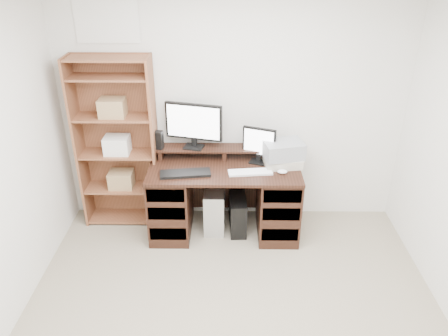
{
  "coord_description": "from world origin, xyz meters",
  "views": [
    {
      "loc": [
        -0.04,
        -2.19,
        2.74
      ],
      "look_at": [
        -0.08,
        1.43,
        0.85
      ],
      "focal_mm": 35.0,
      "sensor_mm": 36.0,
      "label": 1
    }
  ],
  "objects_px": {
    "printer": "(282,161)",
    "monitor_wide": "(194,123)",
    "tower_silver": "(215,207)",
    "bookshelf": "(117,142)",
    "tower_black": "(238,214)",
    "monitor_small": "(259,144)",
    "desk": "(224,198)"
  },
  "relations": [
    {
      "from": "printer",
      "to": "monitor_wide",
      "type": "bearing_deg",
      "value": 162.18
    },
    {
      "from": "monitor_wide",
      "to": "tower_silver",
      "type": "xyz_separation_m",
      "value": [
        0.2,
        -0.14,
        -0.89
      ]
    },
    {
      "from": "monitor_wide",
      "to": "bookshelf",
      "type": "height_order",
      "value": "bookshelf"
    },
    {
      "from": "printer",
      "to": "tower_black",
      "type": "height_order",
      "value": "printer"
    },
    {
      "from": "monitor_wide",
      "to": "printer",
      "type": "height_order",
      "value": "monitor_wide"
    },
    {
      "from": "tower_black",
      "to": "bookshelf",
      "type": "distance_m",
      "value": 1.45
    },
    {
      "from": "tower_silver",
      "to": "bookshelf",
      "type": "bearing_deg",
      "value": 172.69
    },
    {
      "from": "printer",
      "to": "tower_silver",
      "type": "xyz_separation_m",
      "value": [
        -0.68,
        0.03,
        -0.56
      ]
    },
    {
      "from": "monitor_wide",
      "to": "monitor_small",
      "type": "xyz_separation_m",
      "value": [
        0.65,
        -0.09,
        -0.18
      ]
    },
    {
      "from": "desk",
      "to": "printer",
      "type": "relative_size",
      "value": 4.2
    },
    {
      "from": "tower_silver",
      "to": "tower_black",
      "type": "height_order",
      "value": "tower_silver"
    },
    {
      "from": "tower_black",
      "to": "tower_silver",
      "type": "bearing_deg",
      "value": 160.55
    },
    {
      "from": "tower_silver",
      "to": "printer",
      "type": "bearing_deg",
      "value": -1.41
    },
    {
      "from": "desk",
      "to": "tower_silver",
      "type": "relative_size",
      "value": 3.2
    },
    {
      "from": "tower_silver",
      "to": "bookshelf",
      "type": "xyz_separation_m",
      "value": [
        -0.99,
        0.14,
        0.68
      ]
    },
    {
      "from": "monitor_wide",
      "to": "monitor_small",
      "type": "height_order",
      "value": "monitor_wide"
    },
    {
      "from": "printer",
      "to": "bookshelf",
      "type": "relative_size",
      "value": 0.2
    },
    {
      "from": "desk",
      "to": "tower_silver",
      "type": "distance_m",
      "value": 0.2
    },
    {
      "from": "desk",
      "to": "tower_silver",
      "type": "bearing_deg",
      "value": 144.25
    },
    {
      "from": "desk",
      "to": "monitor_small",
      "type": "bearing_deg",
      "value": 18.72
    },
    {
      "from": "monitor_small",
      "to": "tower_silver",
      "type": "height_order",
      "value": "monitor_small"
    },
    {
      "from": "monitor_wide",
      "to": "printer",
      "type": "bearing_deg",
      "value": 3.94
    },
    {
      "from": "tower_silver",
      "to": "bookshelf",
      "type": "relative_size",
      "value": 0.26
    },
    {
      "from": "desk",
      "to": "monitor_wide",
      "type": "relative_size",
      "value": 2.61
    },
    {
      "from": "desk",
      "to": "tower_black",
      "type": "height_order",
      "value": "desk"
    },
    {
      "from": "desk",
      "to": "printer",
      "type": "bearing_deg",
      "value": 4.82
    },
    {
      "from": "printer",
      "to": "tower_silver",
      "type": "height_order",
      "value": "printer"
    },
    {
      "from": "desk",
      "to": "bookshelf",
      "type": "relative_size",
      "value": 0.83
    },
    {
      "from": "desk",
      "to": "tower_silver",
      "type": "height_order",
      "value": "desk"
    },
    {
      "from": "monitor_small",
      "to": "bookshelf",
      "type": "xyz_separation_m",
      "value": [
        -1.44,
        0.1,
        -0.03
      ]
    },
    {
      "from": "monitor_small",
      "to": "monitor_wide",
      "type": "bearing_deg",
      "value": -166.9
    },
    {
      "from": "desk",
      "to": "tower_black",
      "type": "distance_m",
      "value": 0.24
    }
  ]
}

